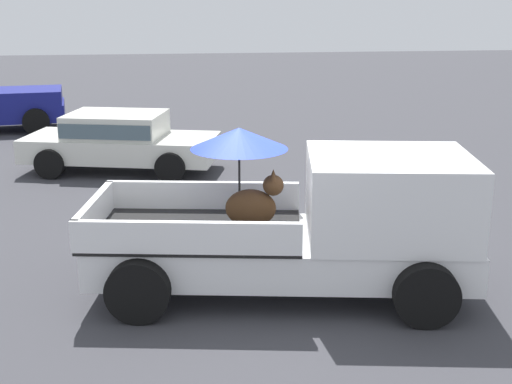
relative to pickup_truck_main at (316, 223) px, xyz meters
The scene contains 3 objects.
ground_plane 1.08m from the pickup_truck_main, behind, with size 80.00×80.00×0.00m, color #38383D.
pickup_truck_main is the anchor object (origin of this frame).
parked_sedan_near 7.78m from the pickup_truck_main, 112.59° to the left, with size 4.61×2.80×1.33m.
Camera 1 is at (-1.49, -8.62, 3.89)m, focal length 48.70 mm.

